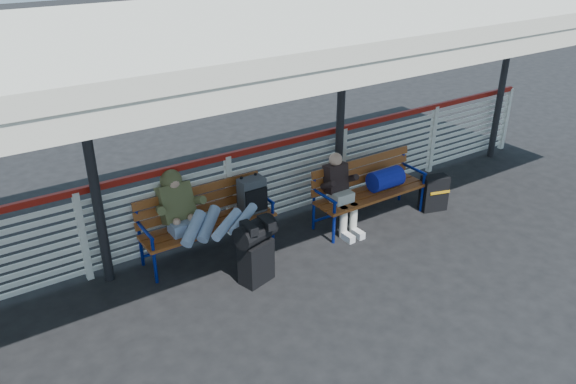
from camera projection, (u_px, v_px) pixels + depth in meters
ground at (308, 301)px, 6.61m from camera, size 60.00×60.00×0.00m
fence at (229, 192)px, 7.74m from camera, size 12.08×0.08×1.24m
canopy at (265, 26)px, 5.93m from camera, size 12.60×3.60×3.16m
luggage_stack at (256, 249)px, 6.79m from camera, size 0.57×0.41×0.85m
bench_left at (222, 208)px, 7.43m from camera, size 1.80×0.56×0.96m
bench_right at (375, 182)px, 8.22m from camera, size 1.80×0.56×0.92m
traveler_man at (206, 218)px, 6.95m from camera, size 0.94×1.49×0.77m
companion_person at (341, 193)px, 7.88m from camera, size 0.32×0.66×1.15m
suitcase_side at (434, 193)px, 8.59m from camera, size 0.44×0.34×0.55m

